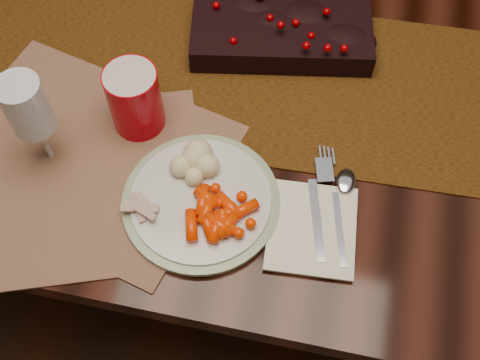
% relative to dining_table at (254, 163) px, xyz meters
% --- Properties ---
extents(floor, '(5.00, 5.00, 0.00)m').
position_rel_dining_table_xyz_m(floor, '(0.00, 0.00, -0.38)').
color(floor, black).
rests_on(floor, ground).
extents(dining_table, '(1.80, 1.00, 0.75)m').
position_rel_dining_table_xyz_m(dining_table, '(0.00, 0.00, 0.00)').
color(dining_table, black).
rests_on(dining_table, floor).
extents(table_runner, '(1.76, 0.42, 0.00)m').
position_rel_dining_table_xyz_m(table_runner, '(-0.04, -0.05, 0.38)').
color(table_runner, black).
rests_on(table_runner, dining_table).
extents(centerpiece, '(0.34, 0.22, 0.06)m').
position_rel_dining_table_xyz_m(centerpiece, '(0.03, 0.04, 0.41)').
color(centerpiece, black).
rests_on(centerpiece, table_runner).
extents(placemat_main, '(0.53, 0.46, 0.00)m').
position_rel_dining_table_xyz_m(placemat_main, '(-0.25, -0.33, 0.38)').
color(placemat_main, brown).
rests_on(placemat_main, dining_table).
extents(placemat_second, '(0.51, 0.42, 0.00)m').
position_rel_dining_table_xyz_m(placemat_second, '(-0.24, -0.26, 0.38)').
color(placemat_second, '#96654C').
rests_on(placemat_second, dining_table).
extents(dinner_plate, '(0.30, 0.30, 0.01)m').
position_rel_dining_table_xyz_m(dinner_plate, '(-0.03, -0.32, 0.39)').
color(dinner_plate, silver).
rests_on(dinner_plate, placemat_main).
extents(baby_carrots, '(0.10, 0.09, 0.02)m').
position_rel_dining_table_xyz_m(baby_carrots, '(0.01, -0.34, 0.40)').
color(baby_carrots, '#EE3000').
rests_on(baby_carrots, dinner_plate).
extents(mashed_potatoes, '(0.09, 0.08, 0.04)m').
position_rel_dining_table_xyz_m(mashed_potatoes, '(-0.05, -0.27, 0.42)').
color(mashed_potatoes, '#EFCB88').
rests_on(mashed_potatoes, dinner_plate).
extents(turkey_shreds, '(0.08, 0.08, 0.02)m').
position_rel_dining_table_xyz_m(turkey_shreds, '(-0.11, -0.35, 0.40)').
color(turkey_shreds, tan).
rests_on(turkey_shreds, dinner_plate).
extents(napkin, '(0.14, 0.16, 0.01)m').
position_rel_dining_table_xyz_m(napkin, '(0.15, -0.33, 0.38)').
color(napkin, silver).
rests_on(napkin, placemat_main).
extents(fork, '(0.07, 0.18, 0.00)m').
position_rel_dining_table_xyz_m(fork, '(0.15, -0.29, 0.39)').
color(fork, silver).
rests_on(fork, napkin).
extents(spoon, '(0.07, 0.16, 0.00)m').
position_rel_dining_table_xyz_m(spoon, '(0.19, -0.30, 0.39)').
color(spoon, silver).
rests_on(spoon, napkin).
extents(red_cup, '(0.09, 0.09, 0.12)m').
position_rel_dining_table_xyz_m(red_cup, '(-0.17, -0.19, 0.44)').
color(red_cup, '#B6000C').
rests_on(red_cup, placemat_main).
extents(wine_glass, '(0.08, 0.08, 0.18)m').
position_rel_dining_table_xyz_m(wine_glass, '(-0.29, -0.28, 0.47)').
color(wine_glass, silver).
rests_on(wine_glass, dining_table).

